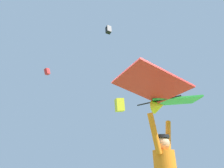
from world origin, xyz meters
name	(u,v)px	position (x,y,z in m)	size (l,w,h in m)	color
held_stunt_kite	(163,96)	(0.11, -0.10, 2.28)	(2.17, 1.37, 0.44)	black
distant_kite_red_far_center	(47,72)	(8.38, 33.93, 20.32)	(1.36, 1.13, 1.57)	red
distant_kite_black_low_left	(108,30)	(10.02, 14.61, 19.32)	(0.79, 0.83, 1.10)	black
distant_kite_yellow_mid_left	(120,105)	(7.50, 9.57, 6.22)	(1.02, 0.95, 1.21)	yellow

